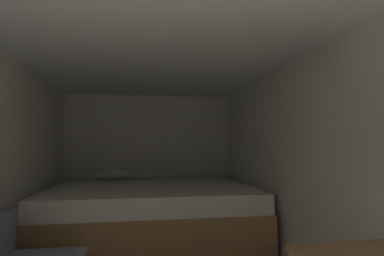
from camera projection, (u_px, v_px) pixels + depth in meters
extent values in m
cube|color=silver|center=(149.00, 158.00, 5.02)|extent=(2.74, 0.05, 2.04)
cube|color=silver|center=(315.00, 168.00, 2.68)|extent=(0.05, 5.18, 2.04)
cube|color=white|center=(160.00, 41.00, 2.51)|extent=(2.74, 5.18, 0.05)
cube|color=#9E7247|center=(151.00, 222.00, 3.93)|extent=(2.52, 1.96, 0.49)
cube|color=white|center=(151.00, 194.00, 3.95)|extent=(2.48, 1.92, 0.22)
ellipsoid|color=white|center=(112.00, 174.00, 4.65)|extent=(0.49, 0.28, 0.18)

